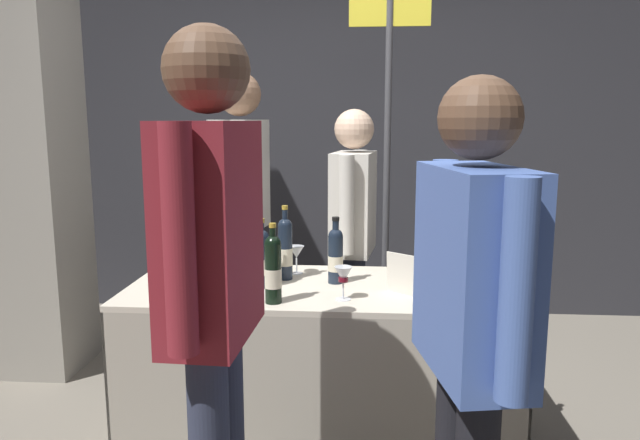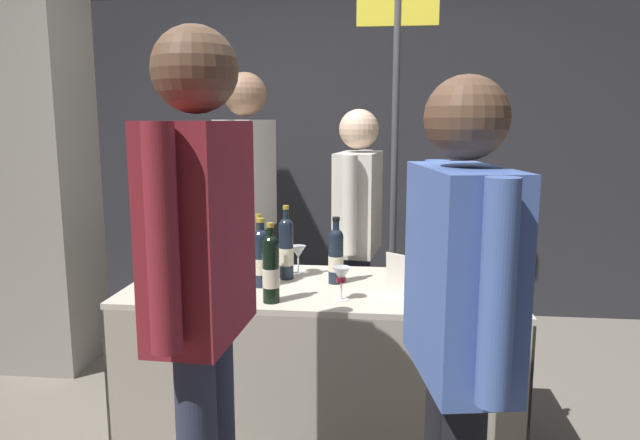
{
  "view_description": "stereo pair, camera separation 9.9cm",
  "coord_description": "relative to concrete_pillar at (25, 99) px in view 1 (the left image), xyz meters",
  "views": [
    {
      "loc": [
        0.19,
        -2.56,
        1.52
      ],
      "look_at": [
        0.0,
        0.0,
        1.08
      ],
      "focal_mm": 33.06,
      "sensor_mm": 36.0,
      "label": 1
    },
    {
      "loc": [
        0.29,
        -2.56,
        1.52
      ],
      "look_at": [
        0.0,
        0.0,
        1.08
      ],
      "focal_mm": 33.06,
      "sensor_mm": 36.0,
      "label": 2
    }
  ],
  "objects": [
    {
      "name": "display_bottle_2",
      "position": [
        2.5,
        -0.82,
        -0.71
      ],
      "size": [
        0.07,
        0.07,
        0.34
      ],
      "color": "#38230F",
      "rests_on": "tasting_table"
    },
    {
      "name": "wine_glass_near_taster",
      "position": [
        1.89,
        -1.0,
        -0.76
      ],
      "size": [
        0.07,
        0.07,
        0.14
      ],
      "color": "silver",
      "rests_on": "tasting_table"
    },
    {
      "name": "wine_glass_near_vendor",
      "position": [
        1.65,
        -0.59,
        -0.76
      ],
      "size": [
        0.08,
        0.08,
        0.14
      ],
      "color": "silver",
      "rests_on": "tasting_table"
    },
    {
      "name": "display_bottle_0",
      "position": [
        1.52,
        -0.83,
        -0.72
      ],
      "size": [
        0.08,
        0.08,
        0.31
      ],
      "color": "#192333",
      "rests_on": "tasting_table"
    },
    {
      "name": "display_bottle_3",
      "position": [
        1.61,
        -0.7,
        -0.71
      ],
      "size": [
        0.07,
        0.07,
        0.35
      ],
      "color": "#192333",
      "rests_on": "tasting_table"
    },
    {
      "name": "featured_wine_bottle",
      "position": [
        1.85,
        -0.75,
        -0.73
      ],
      "size": [
        0.07,
        0.07,
        0.31
      ],
      "color": "#192333",
      "rests_on": "tasting_table"
    },
    {
      "name": "vendor_assistant",
      "position": [
        1.27,
        -0.05,
        -0.55
      ],
      "size": [
        0.26,
        0.64,
        1.78
      ],
      "rotation": [
        0.0,
        0.0,
        -1.69
      ],
      "color": "#2D3347",
      "rests_on": "ground_plane"
    },
    {
      "name": "concrete_pillar",
      "position": [
        0.0,
        0.0,
        0.0
      ],
      "size": [
        0.5,
        0.5,
        3.28
      ],
      "primitive_type": "cube",
      "color": "gray",
      "rests_on": "ground_plane"
    },
    {
      "name": "vendor_presenter",
      "position": [
        1.92,
        -0.13,
        -0.7
      ],
      "size": [
        0.26,
        0.57,
        1.58
      ],
      "rotation": [
        0.0,
        0.0,
        -1.7
      ],
      "color": "#2D3347",
      "rests_on": "ground_plane"
    },
    {
      "name": "back_partition",
      "position": [
        1.78,
        1.3,
        -0.42
      ],
      "size": [
        5.86,
        0.12,
        2.44
      ],
      "primitive_type": "cube",
      "color": "#2D2D33",
      "rests_on": "ground_plane"
    },
    {
      "name": "display_bottle_4",
      "position": [
        1.61,
        -1.06,
        -0.72
      ],
      "size": [
        0.07,
        0.07,
        0.33
      ],
      "color": "black",
      "rests_on": "tasting_table"
    },
    {
      "name": "booth_signpost",
      "position": [
        2.12,
        0.42,
        -0.24
      ],
      "size": [
        0.5,
        0.04,
        2.3
      ],
      "color": "#47474C",
      "rests_on": "ground_plane"
    },
    {
      "name": "display_bottle_1",
      "position": [
        1.49,
        -0.73,
        -0.74
      ],
      "size": [
        0.07,
        0.07,
        0.31
      ],
      "color": "#38230F",
      "rests_on": "tasting_table"
    },
    {
      "name": "tasting_table",
      "position": [
        1.78,
        -0.79,
        -1.1
      ],
      "size": [
        1.72,
        0.74,
        0.78
      ],
      "color": "beige",
      "rests_on": "ground_plane"
    },
    {
      "name": "taster_foreground_left",
      "position": [
        2.27,
        -1.76,
        -0.65
      ],
      "size": [
        0.29,
        0.63,
        1.64
      ],
      "rotation": [
        0.0,
        0.0,
        1.74
      ],
      "color": "black",
      "rests_on": "ground_plane"
    },
    {
      "name": "flower_vase",
      "position": [
        2.33,
        -1.01,
        -0.75
      ],
      "size": [
        0.11,
        0.11,
        0.36
      ],
      "color": "tan",
      "rests_on": "tasting_table"
    },
    {
      "name": "taster_foreground_right",
      "position": [
        1.54,
        -1.72,
        -0.56
      ],
      "size": [
        0.24,
        0.59,
        1.78
      ],
      "rotation": [
        0.0,
        0.0,
        1.52
      ],
      "color": "#2D3347",
      "rests_on": "ground_plane"
    },
    {
      "name": "wine_glass_mid",
      "position": [
        2.35,
        -0.56,
        -0.77
      ],
      "size": [
        0.08,
        0.08,
        0.12
      ],
      "color": "silver",
      "rests_on": "tasting_table"
    },
    {
      "name": "display_bottle_5",
      "position": [
        1.34,
        -0.73,
        -0.73
      ],
      "size": [
        0.07,
        0.07,
        0.31
      ],
      "color": "black",
      "rests_on": "tasting_table"
    },
    {
      "name": "brochure_stand",
      "position": [
        2.14,
        -0.9,
        -0.77
      ],
      "size": [
        0.13,
        0.1,
        0.18
      ],
      "primitive_type": "cube",
      "rotation": [
        -0.05,
        0.0,
        2.49
      ],
      "color": "silver",
      "rests_on": "tasting_table"
    }
  ]
}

